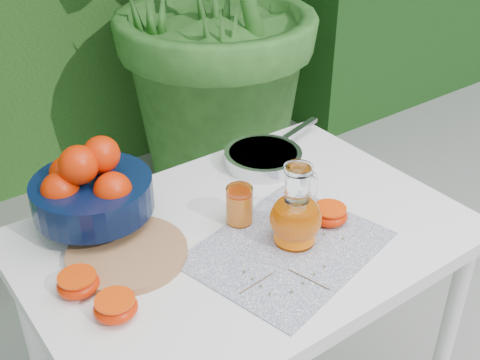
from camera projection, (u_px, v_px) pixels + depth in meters
white_table at (245, 259)px, 1.43m from camera, size 1.00×0.70×0.75m
placemat at (288, 248)px, 1.33m from camera, size 0.48×0.41×0.00m
cutting_board at (127, 253)px, 1.31m from camera, size 0.32×0.32×0.02m
fruit_bowl at (91, 188)px, 1.36m from camera, size 0.36×0.36×0.22m
juice_pitcher at (296, 215)px, 1.32m from camera, size 0.18×0.15×0.19m
juice_tumbler at (239, 206)px, 1.39m from camera, size 0.08×0.08×0.09m
saute_pan at (264, 157)px, 1.64m from camera, size 0.39×0.26×0.04m
orange_halves at (184, 265)px, 1.26m from camera, size 0.67×0.22×0.04m
thyme_sprigs at (295, 262)px, 1.29m from camera, size 0.31×0.22×0.01m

